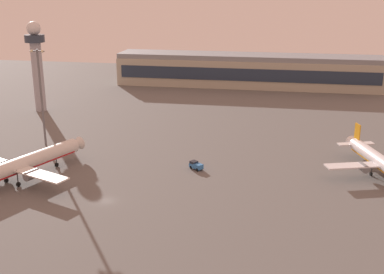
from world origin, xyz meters
TOP-DOWN VIEW (x-y plane):
  - ground_plane at (0.00, 0.00)m, footprint 416.00×416.00m
  - terminal_building at (24.39, 148.42)m, footprint 135.12×22.40m
  - control_tower at (-57.70, 80.79)m, footprint 8.00×8.00m
  - airplane_taxiway_distant at (-27.37, 7.42)m, footprint 34.88×44.22m
  - airplane_mid_apron at (70.06, 27.69)m, footprint 32.18×40.93m
  - baggage_tractor at (18.26, 25.24)m, footprint 4.48×4.07m
  - apron_light_east at (-34.64, 38.06)m, footprint 4.80×0.90m

SIDE VIEW (x-z plane):
  - ground_plane at x=0.00m, z-range 0.00..0.00m
  - baggage_tractor at x=18.26m, z-range 0.05..2.30m
  - airplane_mid_apron at x=70.06m, z-range -1.31..9.45m
  - airplane_taxiway_distant at x=-27.37m, z-range -1.45..10.42m
  - terminal_building at x=24.39m, z-range -0.11..16.29m
  - apron_light_east at x=-34.64m, z-range 1.91..33.61m
  - control_tower at x=-57.70m, z-range 2.91..39.81m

